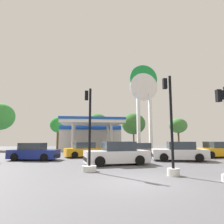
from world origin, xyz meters
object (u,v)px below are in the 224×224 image
Objects in this scene: car_6 at (216,150)px; tree_4 at (178,126)px; tree_3 at (134,124)px; car_0 at (85,150)px; car_2 at (139,150)px; car_1 at (117,154)px; station_pole_sign at (144,96)px; car_4 at (179,152)px; tree_1 at (58,125)px; car_3 at (34,152)px; traffic_signal_0 at (172,142)px; tree_2 at (97,122)px; tree_0 at (0,117)px; traffic_signal_2 at (89,150)px.

tree_4 reaches higher than car_6.
car_0 is at bearing -118.73° from tree_3.
car_1 is at bearing -119.69° from car_2.
car_4 is (-0.20, -10.52, -7.14)m from station_pole_sign.
tree_1 is at bearing -178.36° from tree_3.
car_3 is at bearing 169.90° from car_4.
traffic_signal_0 is (-1.26, -10.71, 1.02)m from car_2.
car_4 is at bearing -58.99° from tree_1.
tree_1 is at bearing 107.11° from car_1.
car_1 is at bearing -89.75° from tree_2.
tree_3 reaches higher than tree_4.
traffic_signal_0 reaches higher than car_1.
car_1 is 1.00× the size of car_4.
tree_1 is 7.40m from tree_2.
station_pole_sign is 1.57× the size of tree_0.
car_0 is at bearing -73.71° from tree_1.
tree_2 reaches higher than car_1.
tree_3 reaches higher than car_6.
car_6 is at bearing 21.57° from car_1.
tree_2 is (-0.09, 20.97, 4.01)m from car_1.
tree_0 is (-20.00, 15.91, 4.98)m from car_2.
car_3 is 12.55m from traffic_signal_0.
traffic_signal_2 is at bearing -149.05° from car_4.
car_4 is at bearing 61.24° from traffic_signal_0.
tree_1 is at bearing 140.20° from station_pole_sign.
tree_3 is (5.10, 28.45, 3.09)m from traffic_signal_0.
station_pole_sign is 2.57× the size of car_1.
car_2 is at bearing 58.19° from traffic_signal_2.
station_pole_sign is 18.43m from traffic_signal_2.
traffic_signal_2 reaches higher than car_2.
traffic_signal_2 is (-7.82, -4.69, 0.50)m from car_4.
tree_2 is at bearing 81.59° from car_0.
tree_3 is (23.84, 1.84, -0.87)m from tree_0.
tree_0 is at bearing 138.25° from car_4.
tree_3 reaches higher than car_0.
tree_1 is at bearing 121.01° from car_4.
car_1 is 0.77× the size of tree_2.
car_3 is 12.67m from car_4.
car_2 is 0.69× the size of tree_4.
car_2 is 0.83× the size of car_4.
tree_2 is at bearing 106.86° from car_4.
car_6 is at bearing -58.03° from station_pole_sign.
car_4 is at bearing 30.95° from traffic_signal_2.
car_6 reaches higher than car_0.
traffic_signal_2 is at bearing -150.99° from car_6.
tree_2 is at bearing 90.25° from car_1.
car_0 is 1.01× the size of car_3.
station_pole_sign is at bearing 35.76° from car_0.
traffic_signal_0 is 0.89× the size of tree_1.
tree_0 is (-18.74, 26.62, 3.96)m from traffic_signal_0.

